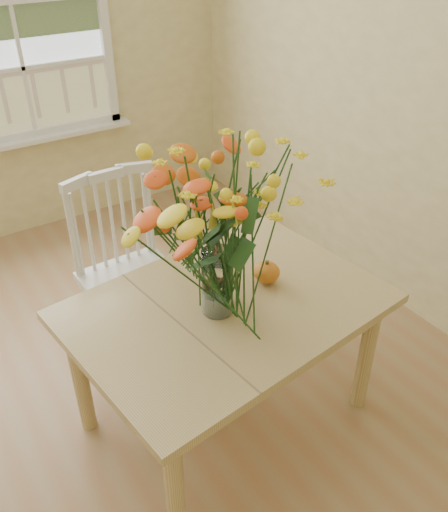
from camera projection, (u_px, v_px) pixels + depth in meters
floor at (98, 480)px, 2.30m from camera, size 4.00×4.50×0.01m
dining_table at (227, 320)px, 2.27m from camera, size 1.34×1.03×0.67m
windsor_chair at (125, 261)px, 2.69m from camera, size 0.46×0.44×0.98m
flower_vase at (217, 220)px, 1.95m from camera, size 0.58×0.58×0.69m
pumpkin at (267, 273)px, 2.32m from camera, size 0.11×0.11×0.09m
turkey_figurine at (222, 291)px, 2.21m from camera, size 0.11×0.08×0.12m
dark_gourd at (214, 258)px, 2.43m from camera, size 0.13×0.08×0.07m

